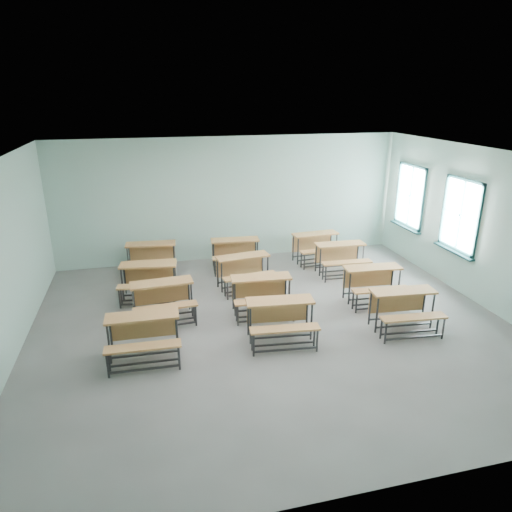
# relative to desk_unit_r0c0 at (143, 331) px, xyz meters

# --- Properties ---
(room) EXTENTS (9.04, 8.04, 3.24)m
(room) POSITION_rel_desk_unit_r0c0_xyz_m (2.48, 0.62, 1.09)
(room) COLOR gray
(room) RESTS_ON ground
(desk_unit_r0c0) EXTENTS (1.23, 0.84, 0.75)m
(desk_unit_r0c0) POSITION_rel_desk_unit_r0c0_xyz_m (0.00, 0.00, 0.00)
(desk_unit_r0c0) COLOR #B27740
(desk_unit_r0c0) RESTS_ON ground
(desk_unit_r0c1) EXTENTS (1.28, 0.93, 0.75)m
(desk_unit_r0c1) POSITION_rel_desk_unit_r0c0_xyz_m (2.38, 0.02, 0.00)
(desk_unit_r0c1) COLOR #B27740
(desk_unit_r0c1) RESTS_ON ground
(desk_unit_r0c2) EXTENTS (1.27, 0.91, 0.75)m
(desk_unit_r0c2) POSITION_rel_desk_unit_r0c0_xyz_m (4.74, -0.14, 0.00)
(desk_unit_r0c2) COLOR #B27740
(desk_unit_r0c2) RESTS_ON ground
(desk_unit_r1c0) EXTENTS (1.25, 0.88, 0.75)m
(desk_unit_r1c0) POSITION_rel_desk_unit_r0c0_xyz_m (0.39, 1.35, 0.00)
(desk_unit_r1c0) COLOR #B27740
(desk_unit_r1c0) RESTS_ON ground
(desk_unit_r1c1) EXTENTS (1.26, 0.90, 0.75)m
(desk_unit_r1c1) POSITION_rel_desk_unit_r0c0_xyz_m (2.33, 1.15, 0.00)
(desk_unit_r1c1) COLOR #B27740
(desk_unit_r1c1) RESTS_ON ground
(desk_unit_r1c2) EXTENTS (1.26, 0.89, 0.75)m
(desk_unit_r1c2) POSITION_rel_desk_unit_r0c0_xyz_m (4.76, 1.10, 0.00)
(desk_unit_r1c2) COLOR #B27740
(desk_unit_r1c2) RESTS_ON ground
(desk_unit_r2c0) EXTENTS (1.30, 0.96, 0.75)m
(desk_unit_r2c0) POSITION_rel_desk_unit_r0c0_xyz_m (0.14, 2.44, 0.00)
(desk_unit_r2c0) COLOR #B27740
(desk_unit_r2c0) RESTS_ON ground
(desk_unit_r2c1) EXTENTS (1.29, 0.95, 0.75)m
(desk_unit_r2c1) POSITION_rel_desk_unit_r0c0_xyz_m (2.26, 2.45, 0.00)
(desk_unit_r2c1) COLOR #B27740
(desk_unit_r2c1) RESTS_ON ground
(desk_unit_r2c2) EXTENTS (1.24, 0.86, 0.75)m
(desk_unit_r2c2) POSITION_rel_desk_unit_r0c0_xyz_m (4.75, 2.74, 0.00)
(desk_unit_r2c2) COLOR #B27740
(desk_unit_r2c2) RESTS_ON ground
(desk_unit_r3c0) EXTENTS (1.26, 0.90, 0.75)m
(desk_unit_r3c0) POSITION_rel_desk_unit_r0c0_xyz_m (0.24, 3.88, 0.00)
(desk_unit_r3c0) COLOR #B27740
(desk_unit_r3c0) RESTS_ON ground
(desk_unit_r3c1) EXTENTS (1.27, 0.91, 0.75)m
(desk_unit_r3c1) POSITION_rel_desk_unit_r0c0_xyz_m (2.31, 3.70, 0.00)
(desk_unit_r3c1) COLOR #B27740
(desk_unit_r3c1) RESTS_ON ground
(desk_unit_r3c2) EXTENTS (1.26, 0.90, 0.75)m
(desk_unit_r3c2) POSITION_rel_desk_unit_r0c0_xyz_m (4.48, 3.69, 0.00)
(desk_unit_r3c2) COLOR #B27740
(desk_unit_r3c2) RESTS_ON ground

